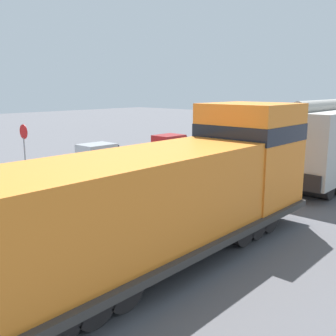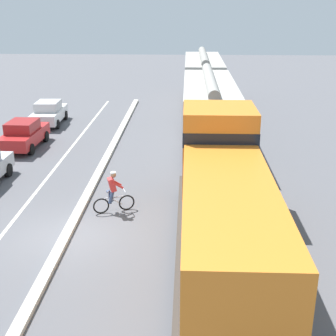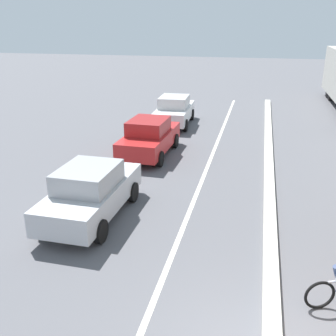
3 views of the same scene
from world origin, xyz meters
name	(u,v)px [view 1 (image 1 of 3)]	position (x,y,z in m)	size (l,w,h in m)	color
ground_plane	(88,208)	(0.00, 0.00, 0.00)	(120.00, 120.00, 0.00)	#56565B
median_curb	(184,180)	(0.00, 6.00, 0.08)	(0.36, 36.00, 0.16)	beige
lane_stripe	(151,175)	(-2.40, 6.00, 0.00)	(0.14, 36.00, 0.01)	silver
locomotive	(183,192)	(5.58, -0.74, 1.80)	(3.10, 11.61, 4.20)	orange
parked_car_silver	(99,158)	(-5.17, 4.61, 0.82)	(1.90, 4.23, 1.62)	#B7BABF
parked_car_red	(170,147)	(-5.06, 10.56, 0.82)	(1.92, 4.24, 1.62)	red
parked_car_white	(216,139)	(-5.16, 16.02, 0.82)	(1.96, 4.26, 1.62)	silver
cyclist	(149,184)	(1.40, 2.09, 0.82)	(1.62, 0.73, 1.71)	black
stop_sign	(24,141)	(-6.51, 0.89, 2.02)	(0.76, 0.08, 2.88)	gray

